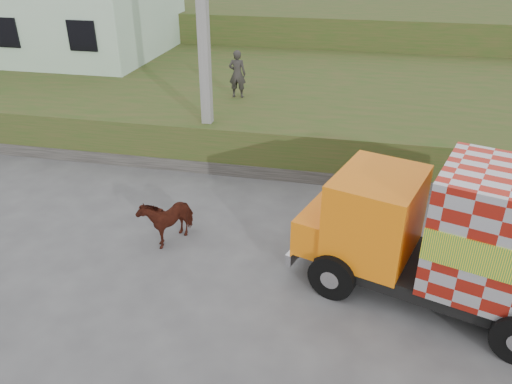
% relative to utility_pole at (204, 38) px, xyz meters
% --- Properties ---
extents(ground, '(120.00, 120.00, 0.00)m').
position_rel_utility_pole_xyz_m(ground, '(1.00, -4.60, -4.08)').
color(ground, '#474749').
rests_on(ground, ground).
extents(embankment, '(40.00, 12.00, 1.50)m').
position_rel_utility_pole_xyz_m(embankment, '(1.00, 5.40, -3.33)').
color(embankment, '#2B4B19').
rests_on(embankment, ground).
extents(embankment_far, '(40.00, 12.00, 3.00)m').
position_rel_utility_pole_xyz_m(embankment_far, '(1.00, 17.40, -2.58)').
color(embankment_far, '#2B4B19').
rests_on(embankment_far, ground).
extents(retaining_strip, '(16.00, 0.50, 0.40)m').
position_rel_utility_pole_xyz_m(retaining_strip, '(-1.00, -0.40, -3.88)').
color(retaining_strip, '#595651').
rests_on(retaining_strip, ground).
extents(utility_pole, '(1.20, 0.30, 8.00)m').
position_rel_utility_pole_xyz_m(utility_pole, '(0.00, 0.00, 0.00)').
color(utility_pole, gray).
rests_on(utility_pole, ground).
extents(cargo_truck, '(7.25, 4.21, 3.08)m').
position_rel_utility_pole_xyz_m(cargo_truck, '(7.39, -5.63, -2.49)').
color(cargo_truck, black).
rests_on(cargo_truck, ground).
extents(cow, '(1.19, 1.57, 1.21)m').
position_rel_utility_pole_xyz_m(cow, '(0.26, -4.38, -3.47)').
color(cow, '#371D0D').
rests_on(cow, ground).
extents(pedestrian, '(0.62, 0.41, 1.67)m').
position_rel_utility_pole_xyz_m(pedestrian, '(0.28, 2.79, -1.74)').
color(pedestrian, '#292624').
rests_on(pedestrian, embankment).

